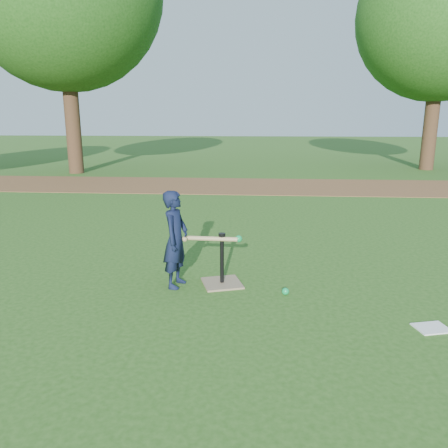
{
  "coord_description": "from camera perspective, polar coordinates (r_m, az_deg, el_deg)",
  "views": [
    {
      "loc": [
        0.3,
        -4.72,
        1.9
      ],
      "look_at": [
        -0.1,
        0.35,
        0.65
      ],
      "focal_mm": 35.0,
      "sensor_mm": 36.0,
      "label": 1
    }
  ],
  "objects": [
    {
      "name": "tree_right",
      "position": [
        18.15,
        26.67,
        23.23
      ],
      "size": [
        5.8,
        5.8,
        8.21
      ],
      "color": "#382316",
      "rests_on": "ground"
    },
    {
      "name": "child",
      "position": [
        4.96,
        -6.34,
        -2.0
      ],
      "size": [
        0.34,
        0.45,
        1.11
      ],
      "primitive_type": "imported",
      "rotation": [
        0.0,
        0.0,
        1.39
      ],
      "color": "black",
      "rests_on": "ground"
    },
    {
      "name": "ground",
      "position": [
        5.1,
        0.81,
        -8.07
      ],
      "size": [
        80.0,
        80.0,
        0.0
      ],
      "primitive_type": "plane",
      "color": "#285116",
      "rests_on": "ground"
    },
    {
      "name": "clipboard",
      "position": [
        4.56,
        25.48,
        -12.16
      ],
      "size": [
        0.35,
        0.3,
        0.01
      ],
      "primitive_type": "cube",
      "rotation": [
        0.0,
        0.0,
        0.26
      ],
      "color": "white",
      "rests_on": "ground"
    },
    {
      "name": "batting_tee",
      "position": [
        5.11,
        -0.26,
        -6.69
      ],
      "size": [
        0.54,
        0.54,
        0.61
      ],
      "color": "#8F775A",
      "rests_on": "ground"
    },
    {
      "name": "swing_action",
      "position": [
        4.96,
        -1.29,
        -1.94
      ],
      "size": [
        0.68,
        0.13,
        0.08
      ],
      "color": "tan",
      "rests_on": "ground"
    },
    {
      "name": "wiffle_ball_ground",
      "position": [
        4.89,
        8.02,
        -8.7
      ],
      "size": [
        0.08,
        0.08,
        0.08
      ],
      "primitive_type": "sphere",
      "color": "#0D974A",
      "rests_on": "ground"
    },
    {
      "name": "dirt_strip",
      "position": [
        12.37,
        3.06,
        5.0
      ],
      "size": [
        24.0,
        3.0,
        0.01
      ],
      "primitive_type": "cube",
      "color": "brown",
      "rests_on": "ground"
    }
  ]
}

